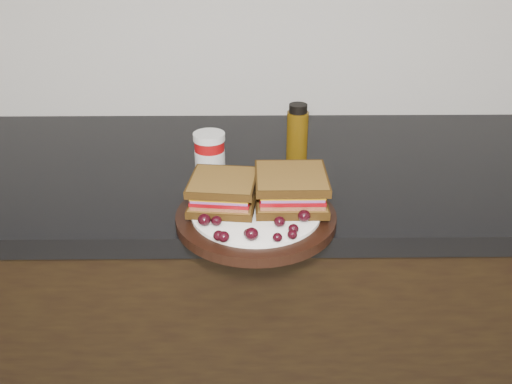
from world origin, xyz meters
TOP-DOWN VIEW (x-y plane):
  - base_cabinets at (0.00, 1.70)m, footprint 3.96×0.58m
  - countertop at (0.00, 1.70)m, footprint 3.98×0.60m
  - plate at (0.20, 1.45)m, footprint 0.28×0.28m
  - sandwich_left at (0.14, 1.47)m, footprint 0.13×0.13m
  - sandwich_right at (0.26, 1.48)m, footprint 0.13×0.13m
  - grape_0 at (0.11, 1.40)m, footprint 0.02×0.02m
  - grape_1 at (0.14, 1.40)m, footprint 0.02×0.02m
  - grape_2 at (0.14, 1.36)m, footprint 0.02×0.02m
  - grape_3 at (0.15, 1.35)m, footprint 0.02×0.02m
  - grape_4 at (0.19, 1.36)m, footprint 0.02×0.02m
  - grape_5 at (0.19, 1.37)m, footprint 0.01×0.01m
  - grape_6 at (0.23, 1.35)m, footprint 0.02×0.02m
  - grape_7 at (0.26, 1.36)m, footprint 0.02×0.02m
  - grape_8 at (0.26, 1.38)m, footprint 0.02×0.02m
  - grape_9 at (0.24, 1.40)m, footprint 0.02×0.02m
  - grape_10 at (0.28, 1.42)m, footprint 0.02×0.02m
  - grape_11 at (0.28, 1.44)m, footprint 0.02×0.02m
  - grape_12 at (0.28, 1.45)m, footprint 0.02×0.02m
  - grape_13 at (0.27, 1.48)m, footprint 0.02×0.02m
  - grape_14 at (0.25, 1.50)m, footprint 0.02×0.02m
  - grape_15 at (0.17, 1.49)m, footprint 0.02×0.02m
  - grape_16 at (0.14, 1.50)m, footprint 0.02×0.02m
  - grape_17 at (0.13, 1.47)m, footprint 0.02×0.02m
  - grape_18 at (0.12, 1.45)m, footprint 0.02×0.02m
  - grape_19 at (0.11, 1.44)m, footprint 0.02×0.02m
  - grape_20 at (0.15, 1.48)m, footprint 0.02×0.02m
  - grape_21 at (0.15, 1.47)m, footprint 0.02×0.02m
  - grape_22 at (0.14, 1.45)m, footprint 0.02×0.02m
  - condiment_jar at (0.11, 1.64)m, footprint 0.08×0.08m
  - oil_bottle at (0.29, 1.71)m, footprint 0.05×0.05m

SIDE VIEW (x-z plane):
  - base_cabinets at x=0.00m, z-range 0.00..0.86m
  - countertop at x=0.00m, z-range 0.86..0.90m
  - plate at x=0.20m, z-range 0.90..0.92m
  - grape_5 at x=0.19m, z-range 0.92..0.94m
  - grape_16 at x=0.14m, z-range 0.92..0.94m
  - grape_6 at x=0.23m, z-range 0.92..0.94m
  - grape_7 at x=0.26m, z-range 0.92..0.94m
  - grape_13 at x=0.27m, z-range 0.92..0.94m
  - grape_12 at x=0.28m, z-range 0.92..0.94m
  - grape_17 at x=0.13m, z-range 0.92..0.94m
  - grape_22 at x=0.14m, z-range 0.92..0.94m
  - grape_8 at x=0.26m, z-range 0.92..0.94m
  - grape_15 at x=0.17m, z-range 0.92..0.94m
  - grape_2 at x=0.14m, z-range 0.92..0.94m
  - grape_18 at x=0.12m, z-range 0.92..0.94m
  - grape_1 at x=0.14m, z-range 0.92..0.94m
  - grape_14 at x=0.25m, z-range 0.92..0.94m
  - grape_21 at x=0.15m, z-range 0.92..0.94m
  - grape_3 at x=0.15m, z-range 0.92..0.94m
  - grape_9 at x=0.24m, z-range 0.92..0.94m
  - grape_20 at x=0.15m, z-range 0.92..0.94m
  - grape_19 at x=0.11m, z-range 0.92..0.94m
  - grape_11 at x=0.28m, z-range 0.92..0.94m
  - grape_0 at x=0.11m, z-range 0.92..0.94m
  - grape_10 at x=0.28m, z-range 0.92..0.94m
  - grape_4 at x=0.19m, z-range 0.92..0.94m
  - condiment_jar at x=0.11m, z-range 0.90..0.99m
  - sandwich_left at x=0.14m, z-range 0.92..0.98m
  - sandwich_right at x=0.26m, z-range 0.92..0.98m
  - oil_bottle at x=0.29m, z-range 0.90..1.03m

